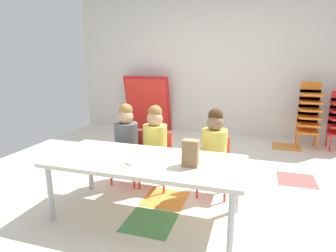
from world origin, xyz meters
TOP-DOWN VIEW (x-y plane):
  - ground_plane at (0.00, 0.01)m, footprint 5.26×4.70m
  - back_wall at (0.00, 2.35)m, footprint 5.26×0.10m
  - craft_table at (-0.06, -0.80)m, footprint 1.71×0.75m
  - seated_child_near_camera at (-0.53, -0.20)m, footprint 0.32×0.31m
  - seated_child_middle_seat at (-0.19, -0.20)m, footprint 0.33×0.33m
  - seated_child_far_right at (0.45, -0.20)m, footprint 0.32×0.31m
  - kid_chair_orange_stack at (1.65, 1.91)m, footprint 0.32×0.30m
  - folded_activity_table at (-1.20, 2.15)m, footprint 0.90×0.29m
  - paper_bag_brown at (0.34, -0.84)m, footprint 0.13×0.09m
  - paper_plate_near_edge at (-0.13, -0.95)m, footprint 0.18×0.18m
  - paper_plate_center_table at (0.15, -0.62)m, footprint 0.18×0.18m
  - donut_powdered_on_plate at (-0.13, -0.95)m, footprint 0.10×0.10m

SIDE VIEW (x-z plane):
  - ground_plane at x=0.00m, z-range -0.02..0.00m
  - craft_table at x=-0.06m, z-range 0.23..0.78m
  - folded_activity_table at x=-1.20m, z-range -0.01..1.08m
  - paper_plate_near_edge at x=-0.13m, z-range 0.55..0.56m
  - paper_plate_center_table at x=0.15m, z-range 0.55..0.56m
  - seated_child_near_camera at x=-0.53m, z-range 0.10..1.01m
  - seated_child_middle_seat at x=-0.19m, z-range 0.10..1.01m
  - seated_child_far_right at x=0.45m, z-range 0.10..1.01m
  - donut_powdered_on_plate at x=-0.13m, z-range 0.56..0.58m
  - kid_chair_orange_stack at x=1.65m, z-range 0.06..1.10m
  - paper_bag_brown at x=0.34m, z-range 0.55..0.77m
  - back_wall at x=0.00m, z-range 0.00..2.53m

